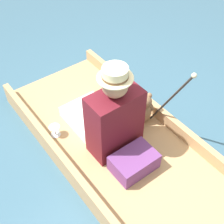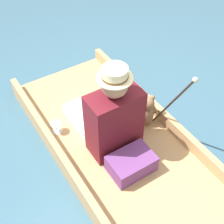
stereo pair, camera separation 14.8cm
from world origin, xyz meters
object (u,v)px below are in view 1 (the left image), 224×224
object	(u,v)px
teddy_bear	(144,109)
wine_glass	(55,129)
walking_cane	(174,96)
seated_person	(109,116)

from	to	relation	value
teddy_bear	wine_glass	xyz separation A→B (m)	(-0.79, 0.36, -0.08)
teddy_bear	walking_cane	bearing A→B (deg)	-70.63
wine_glass	walking_cane	size ratio (longest dim) A/B	0.14
wine_glass	walking_cane	distance (m)	1.14
teddy_bear	walking_cane	xyz separation A→B (m)	(0.09, -0.25, 0.31)
walking_cane	teddy_bear	bearing A→B (deg)	109.37
seated_person	wine_glass	xyz separation A→B (m)	(-0.37, 0.36, -0.24)
walking_cane	wine_glass	bearing A→B (deg)	145.02
teddy_bear	walking_cane	size ratio (longest dim) A/B	0.42
wine_glass	seated_person	bearing A→B (deg)	-44.15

